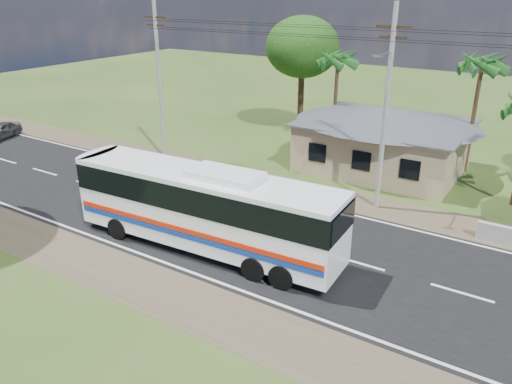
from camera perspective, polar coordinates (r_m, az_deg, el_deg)
ground at (r=25.01m, az=1.95°, el=-5.33°), size 120.00×120.00×0.00m
road at (r=25.00m, az=1.95°, el=-5.31°), size 120.00×16.00×0.03m
house at (r=34.87m, az=14.49°, el=6.74°), size 12.40×10.00×5.00m
utility_poles at (r=27.61m, az=13.98°, el=9.48°), size 32.80×2.22×11.00m
palm_mid at (r=35.29m, az=24.45°, el=13.19°), size 2.80×2.80×8.20m
palm_far at (r=38.58m, az=9.34°, el=14.73°), size 2.80×2.80×7.70m
tree_behind_house at (r=42.02m, az=5.33°, el=16.13°), size 6.00×6.00×9.61m
coach_bus at (r=23.13m, az=-5.81°, el=-1.33°), size 13.48×3.52×4.14m
small_car at (r=46.46m, az=-27.20°, el=6.25°), size 2.74×4.18×1.32m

